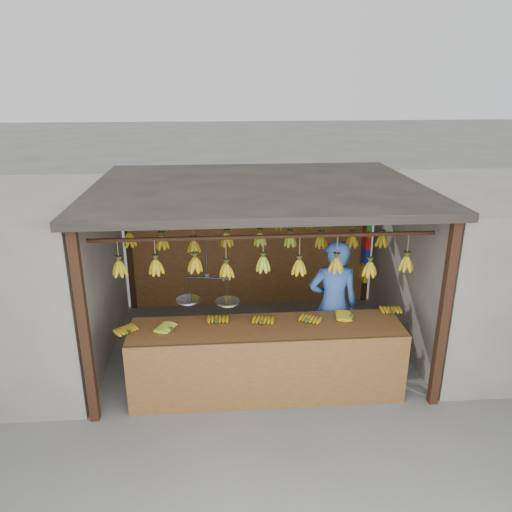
{
  "coord_description": "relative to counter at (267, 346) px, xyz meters",
  "views": [
    {
      "loc": [
        -0.53,
        -6.41,
        3.72
      ],
      "look_at": [
        0.0,
        0.3,
        1.3
      ],
      "focal_mm": 35.0,
      "sensor_mm": 36.0,
      "label": 1
    }
  ],
  "objects": [
    {
      "name": "vendor",
      "position": [
        0.93,
        0.65,
        0.2
      ],
      "size": [
        0.66,
        0.44,
        1.8
      ],
      "primitive_type": "imported",
      "rotation": [
        0.0,
        0.0,
        3.13
      ],
      "color": "#3359A5",
      "rests_on": "ground"
    },
    {
      "name": "stall",
      "position": [
        -0.02,
        1.55,
        1.27
      ],
      "size": [
        4.3,
        3.3,
        2.4
      ],
      "color": "black",
      "rests_on": "ground"
    },
    {
      "name": "bag_bundles",
      "position": [
        1.92,
        2.57,
        0.31
      ],
      "size": [
        0.08,
        0.26,
        1.15
      ],
      "color": "#199926",
      "rests_on": "ground"
    },
    {
      "name": "balance_scale",
      "position": [
        -0.69,
        0.22,
        0.56
      ],
      "size": [
        0.75,
        0.37,
        0.8
      ],
      "color": "black",
      "rests_on": "ground"
    },
    {
      "name": "neighbor_right",
      "position": [
        3.58,
        1.22,
        0.45
      ],
      "size": [
        3.0,
        3.0,
        2.3
      ],
      "primitive_type": "cube",
      "color": "slate",
      "rests_on": "ground"
    },
    {
      "name": "counter",
      "position": [
        0.0,
        0.0,
        0.0
      ],
      "size": [
        3.46,
        0.75,
        0.96
      ],
      "color": "brown",
      "rests_on": "ground"
    },
    {
      "name": "hanging_bananas",
      "position": [
        -0.01,
        1.24,
        0.92
      ],
      "size": [
        3.61,
        2.25,
        0.39
      ],
      "color": "#AD8C12",
      "rests_on": "ground"
    },
    {
      "name": "ground",
      "position": [
        -0.02,
        1.22,
        -0.7
      ],
      "size": [
        80.0,
        80.0,
        0.0
      ],
      "primitive_type": "plane",
      "color": "#5B5B57"
    }
  ]
}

